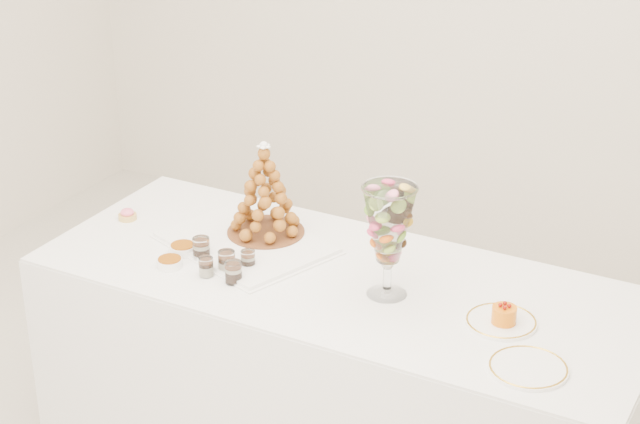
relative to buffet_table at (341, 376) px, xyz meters
The scene contains 15 objects.
buffet_table is the anchor object (origin of this frame).
lace_tray 0.55m from the buffet_table, behind, with size 0.53×0.40×0.02m, color white.
macaron_vase 0.64m from the buffet_table, 11.02° to the right, with size 0.16×0.16×0.36m.
cake_plate 0.67m from the buffet_table, ahead, with size 0.21×0.21×0.01m, color white.
spare_plate 0.83m from the buffet_table, 18.97° to the right, with size 0.22×0.22×0.01m, color white.
pink_tart 0.95m from the buffet_table, behind, with size 0.07×0.07×0.04m.
verrine_a 0.63m from the buffet_table, 167.00° to the right, with size 0.06×0.06×0.08m, color white.
verrine_b 0.56m from the buffet_table, 156.40° to the right, with size 0.06×0.06×0.08m, color white.
verrine_c 0.51m from the buffet_table, 162.37° to the right, with size 0.05×0.05×0.06m, color white.
verrine_d 0.60m from the buffet_table, 153.01° to the right, with size 0.05×0.05×0.06m, color white.
verrine_e 0.54m from the buffet_table, 145.79° to the right, with size 0.05×0.05×0.07m, color white.
ramekin_back 0.68m from the buffet_table, 169.71° to the right, with size 0.09×0.09×0.03m, color white.
ramekin_front 0.68m from the buffet_table, 159.16° to the right, with size 0.08×0.08×0.03m, color white.
croquembouche 0.68m from the buffet_table, 159.61° to the left, with size 0.27×0.27×0.33m.
mousse_cake 0.69m from the buffet_table, ahead, with size 0.07×0.07×0.06m.
Camera 1 is at (1.42, -2.51, 2.38)m, focal length 60.00 mm.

